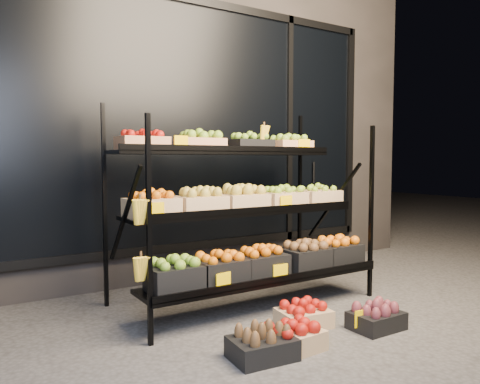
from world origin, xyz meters
TOP-DOWN VIEW (x-y plane):
  - ground at (0.00, 0.00)m, footprint 24.00×24.00m
  - building at (0.00, 2.59)m, footprint 6.00×2.08m
  - display_rack at (-0.01, 0.60)m, footprint 2.18×1.02m
  - tag_floor_b at (0.31, -0.40)m, footprint 0.13×0.01m
  - floor_crate_left at (-0.30, -0.38)m, footprint 0.38×0.29m
  - floor_crate_midleft at (-0.53, -0.38)m, footprint 0.41×0.32m
  - floor_crate_midright at (0.04, -0.09)m, footprint 0.40×0.32m
  - floor_crate_right at (0.44, -0.41)m, footprint 0.36×0.27m

SIDE VIEW (x-z plane):
  - ground at x=0.00m, z-range 0.00..0.00m
  - tag_floor_b at x=0.31m, z-range 0.00..0.12m
  - floor_crate_right at x=0.44m, z-range -0.01..0.18m
  - floor_crate_midright at x=0.04m, z-range -0.01..0.18m
  - floor_crate_left at x=-0.30m, z-range -0.01..0.19m
  - floor_crate_midleft at x=-0.53m, z-range -0.01..0.19m
  - display_rack at x=-0.01m, z-range -0.04..1.62m
  - building at x=0.00m, z-range 0.00..3.50m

